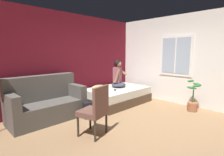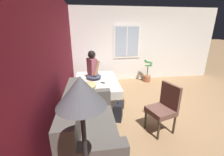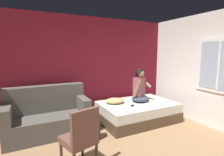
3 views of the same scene
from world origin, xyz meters
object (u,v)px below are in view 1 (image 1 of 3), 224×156
bed (117,96)px  side_chair (95,109)px  couch (46,103)px  cell_phone (115,90)px  person_seated (118,76)px  potted_plant (193,100)px  backpack (90,110)px  throw_pillow (99,87)px

bed → side_chair: 2.27m
side_chair → couch: bearing=101.3°
cell_phone → side_chair: bearing=78.9°
bed → cell_phone: (-0.26, -0.17, 0.25)m
couch → cell_phone: bearing=-12.6°
person_seated → potted_plant: 2.27m
person_seated → backpack: (-1.52, -0.48, -0.64)m
couch → potted_plant: (3.07, -2.24, -0.09)m
cell_phone → throw_pillow: bearing=-6.8°
couch → potted_plant: 3.81m
throw_pillow → potted_plant: 2.64m
bed → couch: bearing=173.3°
bed → throw_pillow: throw_pillow is taller
person_seated → cell_phone: 0.59m
couch → person_seated: size_ratio=1.94×
person_seated → backpack: size_ratio=1.91×
couch → throw_pillow: 1.63m
bed → cell_phone: size_ratio=13.53×
person_seated → potted_plant: bearing=-69.9°
side_chair → cell_phone: bearing=33.0°
bed → side_chair: size_ratio=1.99×
couch → side_chair: 1.52m
side_chair → person_seated: 2.42m
person_seated → couch: bearing=175.8°
side_chair → cell_phone: 1.93m
throw_pillow → potted_plant: (1.45, -2.20, -0.25)m
backpack → potted_plant: potted_plant is taller
bed → side_chair: side_chair is taller
couch → throw_pillow: bearing=-1.7°
cell_phone → potted_plant: (1.16, -1.82, -0.18)m
person_seated → throw_pillow: size_ratio=1.82×
side_chair → backpack: 1.02m
throw_pillow → potted_plant: size_ratio=0.56×
person_seated → cell_phone: person_seated is taller
bed → backpack: bearing=-163.9°
bed → throw_pillow: (-0.55, 0.21, 0.31)m
couch → throw_pillow: size_ratio=3.55×
person_seated → cell_phone: (-0.40, -0.26, -0.35)m
side_chair → cell_phone: size_ratio=6.81×
potted_plant → cell_phone: bearing=122.6°
bed → potted_plant: potted_plant is taller
couch → backpack: size_ratio=3.72×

